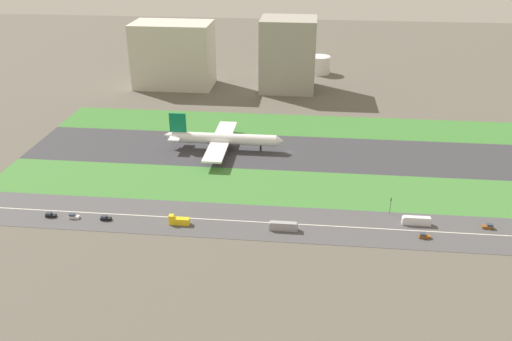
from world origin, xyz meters
name	(u,v)px	position (x,y,z in m)	size (l,w,h in m)	color
ground_plane	(289,152)	(0.00, 0.00, 0.00)	(800.00, 800.00, 0.00)	#5B564C
runway	(289,152)	(0.00, 0.00, 0.05)	(280.00, 46.00, 0.10)	#38383D
grass_median_north	(292,125)	(0.00, 41.00, 0.05)	(280.00, 36.00, 0.10)	#3D7A33
grass_median_south	(285,188)	(0.00, -41.00, 0.05)	(280.00, 36.00, 0.10)	#427F38
highway	(280,223)	(0.00, -73.00, 0.05)	(280.00, 28.00, 0.10)	#4C4C4F
highway_centerline	(280,223)	(0.00, -73.00, 0.11)	(266.00, 0.50, 0.01)	silver
airliner	(221,139)	(-36.61, 0.00, 6.23)	(65.00, 56.00, 19.70)	white
bus_0	(283,226)	(1.54, -78.00, 1.82)	(11.60, 2.50, 3.50)	#99999E
car_0	(424,236)	(56.94, -78.00, 0.92)	(4.40, 1.80, 2.00)	brown
car_2	(74,216)	(-86.45, -78.00, 0.92)	(4.40, 1.80, 2.00)	silver
car_4	(105,218)	(-72.68, -78.00, 0.92)	(4.40, 1.80, 2.00)	black
car_1	(50,215)	(-96.62, -78.00, 0.92)	(4.40, 1.80, 2.00)	black
car_3	(488,226)	(84.01, -68.00, 0.92)	(4.40, 1.80, 2.00)	brown
truck_0	(179,221)	(-41.50, -78.00, 1.67)	(8.40, 2.50, 4.00)	yellow
bus_1	(416,221)	(55.51, -68.00, 1.82)	(11.60, 2.50, 3.50)	silver
traffic_light	(391,205)	(45.74, -60.01, 4.29)	(0.36, 0.50, 7.20)	#4C4C51
terminal_building	(174,55)	(-90.00, 114.00, 23.00)	(56.18, 32.70, 46.00)	beige
hangar_building	(288,55)	(-7.10, 114.00, 25.29)	(38.58, 34.11, 50.57)	#9E998E
fuel_tank_west	(282,65)	(-13.70, 159.00, 6.38)	(23.51, 23.51, 12.76)	silver
fuel_tank_centre	(319,65)	(16.05, 159.00, 6.90)	(16.76, 16.76, 13.79)	silver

